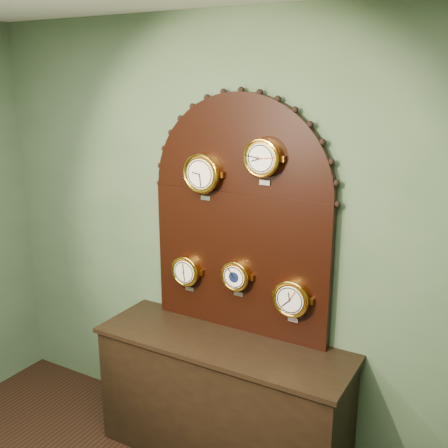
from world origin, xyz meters
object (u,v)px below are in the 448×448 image
Objects in this scene: shop_counter at (222,402)px; tide_clock at (292,298)px; roman_clock at (202,173)px; arabic_clock at (263,158)px; display_board at (240,209)px; barometer at (236,276)px; hygrometer at (187,271)px.

shop_counter is 5.69× the size of tide_clock.
arabic_clock is (0.41, 0.00, 0.13)m from roman_clock.
display_board reaches higher than barometer.
arabic_clock is 0.99× the size of tide_clock.
tide_clock is at bearing 0.04° from roman_clock.
arabic_clock is at bearing 0.08° from roman_clock.
display_board is 5.94× the size of hygrometer.
display_board is at bearing 10.36° from hygrometer.
display_board reaches higher than shop_counter.
hygrometer is (-0.36, -0.07, -0.45)m from display_board.
shop_counter is at bearing -139.25° from arabic_clock.
roman_clock reaches higher than tide_clock.
display_board reaches higher than hygrometer.
shop_counter is 6.21× the size of hygrometer.
roman_clock reaches higher than shop_counter.
roman_clock is at bearing -179.71° from barometer.
shop_counter is 0.85m from tide_clock.
arabic_clock is at bearing -0.06° from hygrometer.
roman_clock is at bearing -179.92° from arabic_clock.
roman_clock is 1.22× the size of barometer.
display_board is 0.32m from roman_clock.
arabic_clock is 1.08× the size of hygrometer.
display_board reaches higher than tide_clock.
roman_clock is 0.67m from barometer.
shop_counter is 1.58m from arabic_clock.
display_board is (0.00, 0.22, 1.23)m from shop_counter.
hygrometer is (-0.54, 0.00, -0.79)m from arabic_clock.
shop_counter is 6.50× the size of barometer.
shop_counter is 0.87m from hygrometer.
barometer is at bearing 0.02° from hygrometer.
hygrometer is 1.05× the size of barometer.
tide_clock reaches higher than shop_counter.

